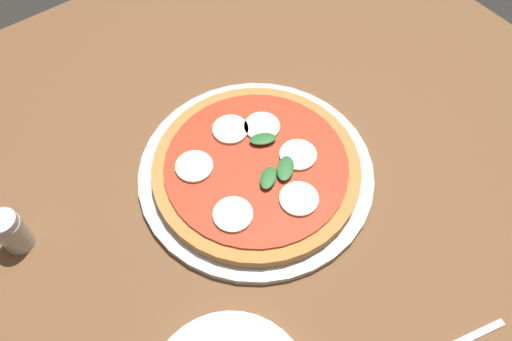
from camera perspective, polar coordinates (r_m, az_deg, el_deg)
The scene contains 5 objects.
ground_plane at distance 1.47m, azimuth 2.58°, elevation -18.64°, with size 6.00×6.00×0.00m, color #2D2B28.
dining_table at distance 0.83m, azimuth 4.35°, elevation -6.68°, with size 1.24×1.13×0.78m.
serving_tray at distance 0.76m, azimuth 0.00°, elevation -0.17°, with size 0.35×0.35×0.01m, color silver.
pizza at distance 0.74m, azimuth 0.03°, elevation 0.28°, with size 0.31×0.31×0.03m.
pepper_shaker at distance 0.76m, azimuth -25.91°, elevation -6.26°, with size 0.04×0.04×0.07m.
Camera 1 is at (0.26, -0.27, 1.42)m, focal length 35.39 mm.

